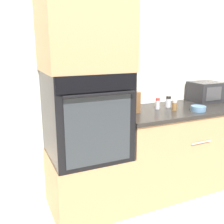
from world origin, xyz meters
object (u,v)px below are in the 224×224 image
at_px(wall_oven, 86,114).
at_px(condiment_jar_near, 168,102).
at_px(condiment_jar_far, 174,105).
at_px(bowl, 198,108).
at_px(microwave, 206,92).
at_px(knife_block, 132,102).
at_px(condiment_jar_mid, 158,104).

relative_size(wall_oven, condiment_jar_near, 6.57).
distance_m(wall_oven, condiment_jar_far, 0.88).
bearing_deg(bowl, microwave, 39.71).
bearing_deg(microwave, bowl, -140.29).
distance_m(bowl, condiment_jar_far, 0.22).
bearing_deg(microwave, knife_block, -174.38).
xyz_separation_m(knife_block, condiment_jar_mid, (0.29, 0.00, -0.04)).
bearing_deg(condiment_jar_near, bowl, -56.07).
bearing_deg(condiment_jar_far, knife_block, 166.45).
height_order(microwave, knife_block, knife_block).
bearing_deg(condiment_jar_mid, microwave, 7.73).
relative_size(microwave, condiment_jar_near, 3.00).
xyz_separation_m(wall_oven, microwave, (1.45, 0.14, 0.07)).
distance_m(knife_block, bowl, 0.64).
relative_size(knife_block, bowl, 1.68).
height_order(bowl, condiment_jar_mid, condiment_jar_mid).
relative_size(wall_oven, condiment_jar_mid, 6.68).
xyz_separation_m(bowl, condiment_jar_near, (-0.17, 0.25, 0.03)).
bearing_deg(condiment_jar_mid, bowl, -36.18).
height_order(wall_oven, condiment_jar_far, wall_oven).
distance_m(wall_oven, condiment_jar_mid, 0.75).
height_order(wall_oven, bowl, wall_oven).
xyz_separation_m(microwave, bowl, (-0.39, -0.32, -0.08)).
bearing_deg(condiment_jar_near, condiment_jar_mid, -171.37).
bearing_deg(condiment_jar_mid, condiment_jar_near, 8.63).
bearing_deg(condiment_jar_near, wall_oven, -175.59).
height_order(condiment_jar_near, condiment_jar_far, condiment_jar_near).
distance_m(bowl, condiment_jar_near, 0.30).
relative_size(condiment_jar_near, condiment_jar_far, 1.14).
relative_size(wall_oven, condiment_jar_far, 7.51).
bearing_deg(knife_block, condiment_jar_mid, 0.55).
bearing_deg(condiment_jar_near, condiment_jar_far, -98.83).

